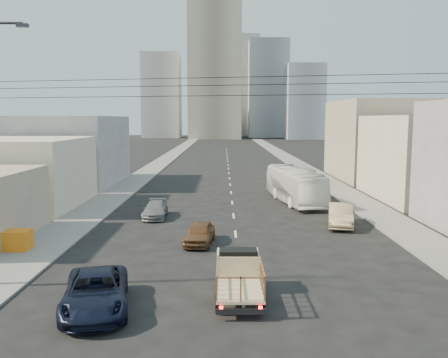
{
  "coord_description": "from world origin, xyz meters",
  "views": [
    {
      "loc": [
        -0.83,
        -17.13,
        7.7
      ],
      "look_at": [
        -0.77,
        15.84,
        3.5
      ],
      "focal_mm": 38.0,
      "sensor_mm": 36.0,
      "label": 1
    }
  ],
  "objects_px": {
    "city_bus": "(295,185)",
    "sedan_grey": "(155,210)",
    "flatbed_pickup": "(239,273)",
    "navy_pickup": "(96,292)",
    "sedan_brown": "(200,233)",
    "crate_stack": "(14,240)",
    "sedan_tan": "(341,215)"
  },
  "relations": [
    {
      "from": "sedan_tan",
      "to": "city_bus",
      "type": "bearing_deg",
      "value": 112.92
    },
    {
      "from": "city_bus",
      "to": "crate_stack",
      "type": "height_order",
      "value": "city_bus"
    },
    {
      "from": "navy_pickup",
      "to": "sedan_grey",
      "type": "relative_size",
      "value": 1.27
    },
    {
      "from": "flatbed_pickup",
      "to": "navy_pickup",
      "type": "relative_size",
      "value": 0.81
    },
    {
      "from": "sedan_tan",
      "to": "sedan_grey",
      "type": "xyz_separation_m",
      "value": [
        -13.79,
        2.95,
        -0.17
      ]
    },
    {
      "from": "city_bus",
      "to": "navy_pickup",
      "type": "bearing_deg",
      "value": -122.96
    },
    {
      "from": "navy_pickup",
      "to": "flatbed_pickup",
      "type": "bearing_deg",
      "value": 1.71
    },
    {
      "from": "navy_pickup",
      "to": "sedan_grey",
      "type": "distance_m",
      "value": 18.1
    },
    {
      "from": "city_bus",
      "to": "sedan_grey",
      "type": "distance_m",
      "value": 13.89
    },
    {
      "from": "sedan_grey",
      "to": "crate_stack",
      "type": "xyz_separation_m",
      "value": [
        -6.86,
        -9.56,
        0.07
      ]
    },
    {
      "from": "sedan_brown",
      "to": "crate_stack",
      "type": "distance_m",
      "value": 10.85
    },
    {
      "from": "crate_stack",
      "to": "sedan_tan",
      "type": "bearing_deg",
      "value": 17.77
    },
    {
      "from": "sedan_tan",
      "to": "navy_pickup",
      "type": "bearing_deg",
      "value": -119.52
    },
    {
      "from": "flatbed_pickup",
      "to": "crate_stack",
      "type": "bearing_deg",
      "value": 150.74
    },
    {
      "from": "sedan_grey",
      "to": "crate_stack",
      "type": "distance_m",
      "value": 11.77
    },
    {
      "from": "city_bus",
      "to": "crate_stack",
      "type": "bearing_deg",
      "value": -146.43
    },
    {
      "from": "sedan_brown",
      "to": "crate_stack",
      "type": "bearing_deg",
      "value": -164.29
    },
    {
      "from": "city_bus",
      "to": "sedan_brown",
      "type": "bearing_deg",
      "value": -126.41
    },
    {
      "from": "city_bus",
      "to": "sedan_tan",
      "type": "bearing_deg",
      "value": -87.33
    },
    {
      "from": "navy_pickup",
      "to": "sedan_tan",
      "type": "xyz_separation_m",
      "value": [
        13.63,
        15.15,
        0.03
      ]
    },
    {
      "from": "flatbed_pickup",
      "to": "city_bus",
      "type": "relative_size",
      "value": 0.38
    },
    {
      "from": "sedan_brown",
      "to": "crate_stack",
      "type": "height_order",
      "value": "sedan_brown"
    },
    {
      "from": "sedan_grey",
      "to": "sedan_brown",
      "type": "bearing_deg",
      "value": -64.81
    },
    {
      "from": "sedan_tan",
      "to": "crate_stack",
      "type": "distance_m",
      "value": 21.68
    },
    {
      "from": "flatbed_pickup",
      "to": "sedan_grey",
      "type": "height_order",
      "value": "flatbed_pickup"
    },
    {
      "from": "navy_pickup",
      "to": "sedan_brown",
      "type": "bearing_deg",
      "value": 58.95
    },
    {
      "from": "flatbed_pickup",
      "to": "sedan_grey",
      "type": "distance_m",
      "value": 17.8
    },
    {
      "from": "city_bus",
      "to": "sedan_grey",
      "type": "xyz_separation_m",
      "value": [
        -11.96,
        -7.0,
        -0.98
      ]
    },
    {
      "from": "city_bus",
      "to": "crate_stack",
      "type": "xyz_separation_m",
      "value": [
        -18.81,
        -16.57,
        -0.92
      ]
    },
    {
      "from": "flatbed_pickup",
      "to": "sedan_tan",
      "type": "relative_size",
      "value": 0.92
    },
    {
      "from": "city_bus",
      "to": "crate_stack",
      "type": "distance_m",
      "value": 25.08
    },
    {
      "from": "navy_pickup",
      "to": "crate_stack",
      "type": "height_order",
      "value": "navy_pickup"
    }
  ]
}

